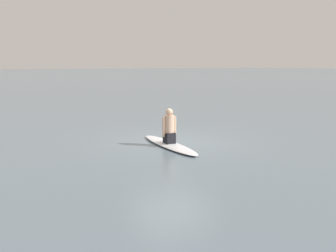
% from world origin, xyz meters
% --- Properties ---
extents(ground_plane, '(400.00, 400.00, 0.00)m').
position_xyz_m(ground_plane, '(0.00, 0.00, 0.00)').
color(ground_plane, slate).
extents(surfboard, '(1.00, 3.39, 0.10)m').
position_xyz_m(surfboard, '(0.52, 0.69, 0.05)').
color(surfboard, white).
rests_on(surfboard, ground).
extents(person_paddler, '(0.46, 0.37, 1.04)m').
position_xyz_m(person_paddler, '(0.52, 0.69, 0.57)').
color(person_paddler, black).
rests_on(person_paddler, surfboard).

